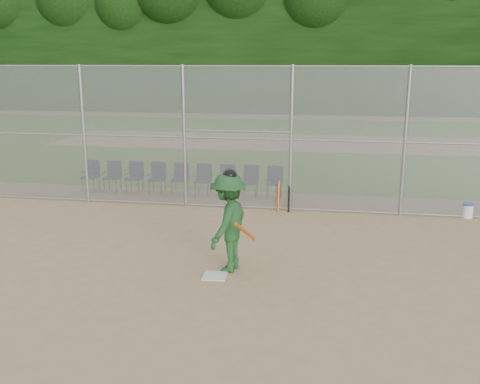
% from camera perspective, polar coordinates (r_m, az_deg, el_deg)
% --- Properties ---
extents(ground, '(100.00, 100.00, 0.00)m').
position_cam_1_polar(ground, '(10.52, -2.23, -9.06)').
color(ground, tan).
rests_on(ground, ground).
extents(grass_strip, '(100.00, 100.00, 0.00)m').
position_cam_1_polar(grass_strip, '(27.86, 5.19, 5.33)').
color(grass_strip, '#396C20').
rests_on(grass_strip, ground).
extents(dirt_patch_far, '(24.00, 24.00, 0.00)m').
position_cam_1_polar(dirt_patch_far, '(27.86, 5.19, 5.34)').
color(dirt_patch_far, tan).
rests_on(dirt_patch_far, ground).
extents(backstop_fence, '(16.09, 0.09, 4.00)m').
position_cam_1_polar(backstop_fence, '(14.76, 1.58, 5.95)').
color(backstop_fence, gray).
rests_on(backstop_fence, ground).
extents(treeline, '(81.00, 60.00, 11.00)m').
position_cam_1_polar(treeline, '(29.59, 5.74, 16.48)').
color(treeline, black).
rests_on(treeline, ground).
extents(home_plate, '(0.48, 0.48, 0.02)m').
position_cam_1_polar(home_plate, '(10.56, -2.71, -8.92)').
color(home_plate, silver).
rests_on(home_plate, ground).
extents(batter_at_plate, '(1.07, 1.46, 2.07)m').
position_cam_1_polar(batter_at_plate, '(10.54, -1.24, -3.21)').
color(batter_at_plate, '#1F4F23').
rests_on(batter_at_plate, ground).
extents(water_cooler, '(0.31, 0.31, 0.39)m').
position_cam_1_polar(water_cooler, '(15.55, 23.10, -1.81)').
color(water_cooler, white).
rests_on(water_cooler, ground).
extents(spare_bats, '(0.36, 0.26, 0.84)m').
position_cam_1_polar(spare_bats, '(14.91, 4.69, -0.47)').
color(spare_bats, '#D84C14').
rests_on(spare_bats, ground).
extents(chair_0, '(0.54, 0.52, 0.96)m').
position_cam_1_polar(chair_0, '(17.90, -15.68, 1.67)').
color(chair_0, '#0F173A').
rests_on(chair_0, ground).
extents(chair_1, '(0.54, 0.52, 0.96)m').
position_cam_1_polar(chair_1, '(17.60, -13.48, 1.60)').
color(chair_1, '#0F173A').
rests_on(chair_1, ground).
extents(chair_2, '(0.54, 0.52, 0.96)m').
position_cam_1_polar(chair_2, '(17.33, -11.20, 1.53)').
color(chair_2, '#0F173A').
rests_on(chair_2, ground).
extents(chair_3, '(0.54, 0.52, 0.96)m').
position_cam_1_polar(chair_3, '(17.09, -8.86, 1.46)').
color(chair_3, '#0F173A').
rests_on(chair_3, ground).
extents(chair_4, '(0.54, 0.52, 0.96)m').
position_cam_1_polar(chair_4, '(16.87, -6.45, 1.38)').
color(chair_4, '#0F173A').
rests_on(chair_4, ground).
extents(chair_5, '(0.54, 0.52, 0.96)m').
position_cam_1_polar(chair_5, '(16.69, -3.98, 1.29)').
color(chair_5, '#0F173A').
rests_on(chair_5, ground).
extents(chair_6, '(0.54, 0.52, 0.96)m').
position_cam_1_polar(chair_6, '(16.53, -1.46, 1.20)').
color(chair_6, '#0F173A').
rests_on(chair_6, ground).
extents(chair_7, '(0.54, 0.52, 0.96)m').
position_cam_1_polar(chair_7, '(16.41, 1.09, 1.11)').
color(chair_7, '#0F173A').
rests_on(chair_7, ground).
extents(chair_8, '(0.54, 0.52, 0.96)m').
position_cam_1_polar(chair_8, '(16.33, 3.69, 1.02)').
color(chair_8, '#0F173A').
rests_on(chair_8, ground).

